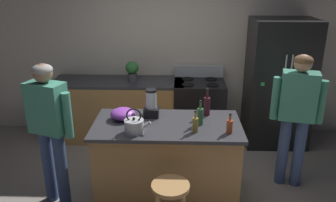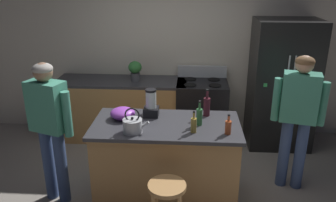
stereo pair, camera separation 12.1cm
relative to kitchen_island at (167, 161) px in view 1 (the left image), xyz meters
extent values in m
plane|color=gray|center=(0.00, 0.00, -0.47)|extent=(14.00, 14.00, 0.00)
cube|color=beige|center=(0.00, 1.95, 0.88)|extent=(8.00, 0.10, 2.70)
cube|color=#B7844C|center=(0.00, 0.00, -0.02)|extent=(1.55, 0.76, 0.90)
cube|color=#333338|center=(0.00, 0.00, 0.45)|extent=(1.61, 0.82, 0.04)
cube|color=#B7844C|center=(-0.80, 1.55, -0.02)|extent=(2.00, 0.64, 0.90)
cube|color=#333338|center=(-0.80, 1.55, 0.45)|extent=(2.00, 0.64, 0.04)
cube|color=black|center=(1.60, 1.50, 0.47)|extent=(0.90, 0.70, 1.89)
cylinder|color=#B7BABF|center=(1.56, 1.13, 0.56)|extent=(0.02, 0.02, 0.85)
cylinder|color=#B7BABF|center=(1.64, 1.13, 0.56)|extent=(0.02, 0.02, 0.85)
cube|color=#3FB259|center=(1.46, 1.15, 0.21)|extent=(0.05, 0.01, 0.05)
cube|color=#3FB259|center=(1.28, 1.15, 0.57)|extent=(0.05, 0.01, 0.05)
cube|color=orange|center=(1.58, 1.15, 0.30)|extent=(0.05, 0.01, 0.05)
cube|color=purple|center=(1.71, 1.15, 0.51)|extent=(0.05, 0.01, 0.05)
cube|color=#268CD8|center=(1.62, 1.15, 0.75)|extent=(0.05, 0.01, 0.05)
cube|color=black|center=(0.43, 1.52, 0.00)|extent=(0.76, 0.64, 0.94)
cube|color=black|center=(0.43, 1.20, -0.05)|extent=(0.60, 0.01, 0.24)
cube|color=#B7BABF|center=(0.43, 1.81, 0.56)|extent=(0.76, 0.06, 0.18)
cylinder|color=black|center=(0.25, 1.37, 0.48)|extent=(0.18, 0.18, 0.01)
cylinder|color=black|center=(0.61, 1.37, 0.48)|extent=(0.18, 0.18, 0.01)
cylinder|color=black|center=(0.25, 1.67, 0.48)|extent=(0.18, 0.18, 0.01)
cylinder|color=black|center=(0.61, 1.67, 0.48)|extent=(0.18, 0.18, 0.01)
cylinder|color=#384C7A|center=(-1.34, -0.08, -0.03)|extent=(0.17, 0.17, 0.88)
cylinder|color=#384C7A|center=(-1.17, -0.14, -0.03)|extent=(0.17, 0.17, 0.88)
cube|color=#3F8C72|center=(-1.25, -0.11, 0.68)|extent=(0.45, 0.34, 0.55)
cylinder|color=#3F8C72|center=(-1.49, -0.03, 0.63)|extent=(0.11, 0.11, 0.49)
cylinder|color=#3F8C72|center=(-1.02, -0.20, 0.63)|extent=(0.11, 0.11, 0.49)
sphere|color=#8C664C|center=(-1.25, -0.11, 1.06)|extent=(0.25, 0.25, 0.20)
ellipsoid|color=gray|center=(-1.25, -0.11, 1.09)|extent=(0.27, 0.27, 0.12)
cylinder|color=#384C7A|center=(1.58, 0.31, -0.04)|extent=(0.16, 0.16, 0.88)
cylinder|color=#384C7A|center=(1.41, 0.36, -0.04)|extent=(0.16, 0.16, 0.88)
cube|color=#3F8C72|center=(1.49, 0.33, 0.69)|extent=(0.44, 0.31, 0.57)
cylinder|color=#3F8C72|center=(1.74, 0.28, 0.64)|extent=(0.11, 0.11, 0.51)
cylinder|color=#3F8C72|center=(1.25, 0.39, 0.64)|extent=(0.11, 0.11, 0.51)
sphere|color=tan|center=(1.49, 0.33, 1.07)|extent=(0.24, 0.24, 0.20)
ellipsoid|color=brown|center=(1.49, 0.33, 1.10)|extent=(0.25, 0.25, 0.12)
cylinder|color=#B7844C|center=(0.06, -0.71, 0.15)|extent=(0.36, 0.36, 0.04)
cylinder|color=#4C4C51|center=(-0.58, 1.55, 0.53)|extent=(0.14, 0.14, 0.12)
ellipsoid|color=#337A38|center=(-0.58, 1.55, 0.68)|extent=(0.20, 0.20, 0.18)
cube|color=black|center=(-0.19, 0.21, 0.52)|extent=(0.17, 0.17, 0.10)
cylinder|color=silver|center=(-0.19, 0.21, 0.67)|extent=(0.12, 0.12, 0.20)
cylinder|color=black|center=(-0.19, 0.21, 0.78)|extent=(0.12, 0.12, 0.02)
cylinder|color=#2D6638|center=(0.36, -0.01, 0.56)|extent=(0.07, 0.07, 0.18)
cylinder|color=#2D6638|center=(0.36, -0.01, 0.69)|extent=(0.03, 0.03, 0.08)
cylinder|color=black|center=(0.36, -0.01, 0.74)|extent=(0.03, 0.03, 0.02)
cylinder|color=#471923|center=(0.45, 0.26, 0.57)|extent=(0.08, 0.08, 0.21)
cylinder|color=#471923|center=(0.45, 0.26, 0.72)|extent=(0.03, 0.03, 0.09)
cylinder|color=black|center=(0.45, 0.26, 0.78)|extent=(0.03, 0.03, 0.02)
cylinder|color=olive|center=(0.30, -0.20, 0.55)|extent=(0.06, 0.06, 0.15)
cylinder|color=olive|center=(0.30, -0.20, 0.66)|extent=(0.02, 0.02, 0.07)
cylinder|color=black|center=(0.30, -0.20, 0.70)|extent=(0.03, 0.03, 0.02)
cylinder|color=#B24C26|center=(0.64, -0.21, 0.54)|extent=(0.06, 0.06, 0.14)
cylinder|color=#B24C26|center=(0.64, -0.21, 0.64)|extent=(0.02, 0.02, 0.06)
cylinder|color=black|center=(0.64, -0.21, 0.68)|extent=(0.03, 0.03, 0.02)
ellipsoid|color=purple|center=(-0.50, 0.11, 0.53)|extent=(0.28, 0.28, 0.13)
cylinder|color=#B7BABF|center=(-0.33, -0.23, 0.54)|extent=(0.20, 0.20, 0.14)
sphere|color=black|center=(-0.33, -0.23, 0.62)|extent=(0.03, 0.03, 0.03)
cylinder|color=#B7BABF|center=(-0.20, -0.23, 0.56)|extent=(0.09, 0.03, 0.08)
torus|color=black|center=(-0.33, -0.23, 0.66)|extent=(0.16, 0.02, 0.16)
camera|label=1|loc=(0.13, -3.42, 2.01)|focal=36.85mm
camera|label=2|loc=(0.25, -3.41, 2.01)|focal=36.85mm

